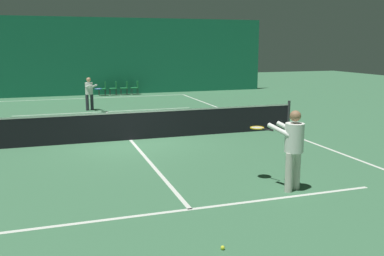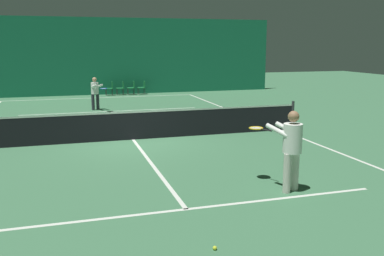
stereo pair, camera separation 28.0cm
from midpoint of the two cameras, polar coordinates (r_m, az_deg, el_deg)
The scene contains 15 objects.
ground_plane at distance 14.36m, azimuth -8.76°, elevation -1.59°, with size 60.00×60.00×0.00m, color #3D704C.
backdrop_curtain at distance 27.46m, azimuth -13.74°, elevation 9.23°, with size 23.00×0.12×4.75m.
court_line_baseline_far at distance 26.02m, azimuth -13.20°, elevation 3.92°, with size 11.00×0.10×0.00m.
court_line_service_far at distance 20.59m, azimuth -11.77°, elevation 2.15°, with size 8.25×0.10×0.00m.
court_line_service_near at distance 8.37m, azimuth -1.21°, elevation -10.78°, with size 8.25×0.10×0.00m.
court_line_sideline_right at distance 16.17m, azimuth 10.82°, elevation -0.22°, with size 0.10×23.80×0.00m.
court_line_centre at distance 14.36m, azimuth -8.76°, elevation -1.58°, with size 0.10×12.80×0.00m.
tennis_net at distance 14.26m, azimuth -8.82°, elevation 0.41°, with size 12.00×0.10×1.07m.
player_near at distance 9.36m, azimuth 12.41°, elevation -2.13°, with size 0.89×1.42×1.76m.
player_far at distance 21.07m, azimuth -13.88°, elevation 4.78°, with size 0.78×1.35×1.58m.
courtside_chair_0 at distance 27.10m, azimuth -12.04°, elevation 5.28°, with size 0.44×0.44×0.84m.
courtside_chair_1 at distance 27.18m, azimuth -10.62°, elevation 5.35°, with size 0.44×0.44×0.84m.
courtside_chair_2 at distance 27.28m, azimuth -9.22°, elevation 5.41°, with size 0.44×0.44×0.84m.
courtside_chair_3 at distance 27.39m, azimuth -7.82°, elevation 5.48°, with size 0.44×0.44×0.84m.
tennis_ball at distance 6.87m, azimuth 2.90°, elevation -15.66°, with size 0.07×0.07×0.07m.
Camera 1 is at (-2.41, -13.79, 3.12)m, focal length 40.00 mm.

